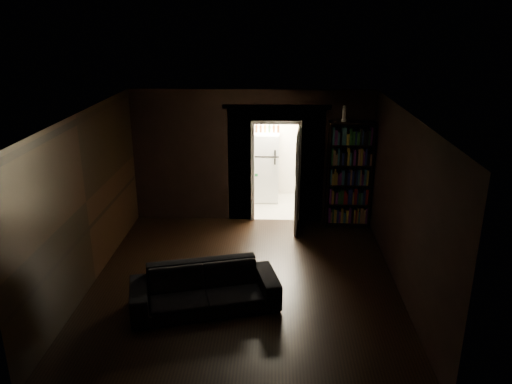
% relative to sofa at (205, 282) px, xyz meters
% --- Properties ---
extents(ground, '(5.50, 5.50, 0.00)m').
position_rel_sofa_xyz_m(ground, '(0.55, 0.73, -0.42)').
color(ground, black).
rests_on(ground, ground).
extents(room_walls, '(5.02, 5.61, 2.84)m').
position_rel_sofa_xyz_m(room_walls, '(0.54, 1.81, 1.26)').
color(room_walls, black).
rests_on(room_walls, ground).
extents(kitchen_alcove, '(2.20, 1.80, 2.60)m').
position_rel_sofa_xyz_m(kitchen_alcove, '(1.05, 4.60, 0.79)').
color(kitchen_alcove, beige).
rests_on(kitchen_alcove, ground).
extents(sofa, '(2.37, 1.48, 0.84)m').
position_rel_sofa_xyz_m(sofa, '(0.00, 0.00, 0.00)').
color(sofa, black).
rests_on(sofa, ground).
extents(bookshelf, '(0.95, 0.52, 2.20)m').
position_rel_sofa_xyz_m(bookshelf, '(2.55, 3.28, 0.68)').
color(bookshelf, black).
rests_on(bookshelf, ground).
extents(refrigerator, '(0.86, 0.81, 1.65)m').
position_rel_sofa_xyz_m(refrigerator, '(0.75, 4.76, 0.40)').
color(refrigerator, white).
rests_on(refrigerator, ground).
extents(door, '(0.12, 0.85, 2.05)m').
position_rel_sofa_xyz_m(door, '(1.48, 3.04, 0.60)').
color(door, white).
rests_on(door, ground).
extents(figurine, '(0.12, 0.12, 0.32)m').
position_rel_sofa_xyz_m(figurine, '(2.38, 3.32, 1.94)').
color(figurine, white).
rests_on(figurine, bookshelf).
extents(bottles, '(0.58, 0.25, 0.24)m').
position_rel_sofa_xyz_m(bottles, '(0.84, 4.70, 1.35)').
color(bottles, black).
rests_on(bottles, refrigerator).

